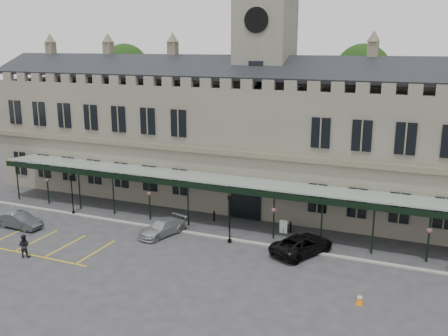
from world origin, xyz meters
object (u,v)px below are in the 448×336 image
at_px(traffic_cone, 360,299).
at_px(sign_board, 283,227).
at_px(station_building, 263,141).
at_px(car_van, 302,244).
at_px(lamp_post_mid, 230,213).
at_px(lamp_post_left, 72,189).
at_px(person_b, 24,246).
at_px(car_taxi, 162,228).
at_px(clock_tower, 264,74).
at_px(car_left_b, 20,220).

relative_size(traffic_cone, sign_board, 0.62).
bearing_deg(station_building, car_van, -57.07).
height_order(lamp_post_mid, car_van, lamp_post_mid).
xyz_separation_m(lamp_post_left, person_b, (3.12, -9.47, -1.56)).
height_order(lamp_post_left, car_van, lamp_post_left).
relative_size(sign_board, car_taxi, 0.25).
bearing_deg(clock_tower, car_left_b, -138.98).
relative_size(clock_tower, lamp_post_left, 5.94).
xyz_separation_m(lamp_post_mid, car_taxi, (-5.95, -0.70, -1.92)).
height_order(sign_board, car_van, car_van).
height_order(station_building, person_b, station_building).
relative_size(sign_board, car_van, 0.22).
height_order(lamp_post_mid, car_taxi, lamp_post_mid).
distance_m(station_building, lamp_post_mid, 11.66).
bearing_deg(car_left_b, person_b, -130.74).
bearing_deg(traffic_cone, clock_tower, 125.64).
xyz_separation_m(station_building, car_van, (7.00, -10.81, -5.71)).
bearing_deg(sign_board, clock_tower, 121.67).
height_order(clock_tower, person_b, clock_tower).
relative_size(lamp_post_left, car_left_b, 0.98).
distance_m(lamp_post_mid, car_van, 6.33).
height_order(sign_board, person_b, person_b).
distance_m(traffic_cone, car_van, 8.22).
relative_size(lamp_post_left, traffic_cone, 5.69).
xyz_separation_m(traffic_cone, car_van, (-5.30, 6.27, 0.39)).
xyz_separation_m(lamp_post_left, car_left_b, (-1.94, -4.82, -1.77)).
bearing_deg(lamp_post_mid, car_van, 1.43).
relative_size(sign_board, car_left_b, 0.28).
distance_m(lamp_post_left, car_van, 22.63).
height_order(traffic_cone, person_b, person_b).
bearing_deg(clock_tower, person_b, -122.04).
height_order(car_taxi, car_van, car_van).
distance_m(lamp_post_left, traffic_cone, 28.75).
distance_m(clock_tower, sign_board, 15.16).
bearing_deg(lamp_post_left, station_building, 33.54).
bearing_deg(car_van, traffic_cone, 157.96).
xyz_separation_m(traffic_cone, car_taxi, (-17.30, 5.41, 0.31)).
bearing_deg(clock_tower, lamp_post_left, -146.24).
bearing_deg(sign_board, car_taxi, -154.22).
xyz_separation_m(lamp_post_mid, traffic_cone, (11.35, -6.11, -2.23)).
xyz_separation_m(clock_tower, lamp_post_mid, (0.95, -11.05, -10.52)).
bearing_deg(car_van, lamp_post_left, 26.48).
distance_m(traffic_cone, sign_board, 12.63).
relative_size(clock_tower, car_van, 4.57).
height_order(lamp_post_left, person_b, lamp_post_left).
xyz_separation_m(lamp_post_mid, car_van, (6.05, 0.15, -1.83)).
distance_m(car_taxi, person_b, 11.02).
bearing_deg(lamp_post_mid, car_taxi, -173.25).
relative_size(clock_tower, person_b, 13.56).
bearing_deg(person_b, car_taxi, -153.30).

